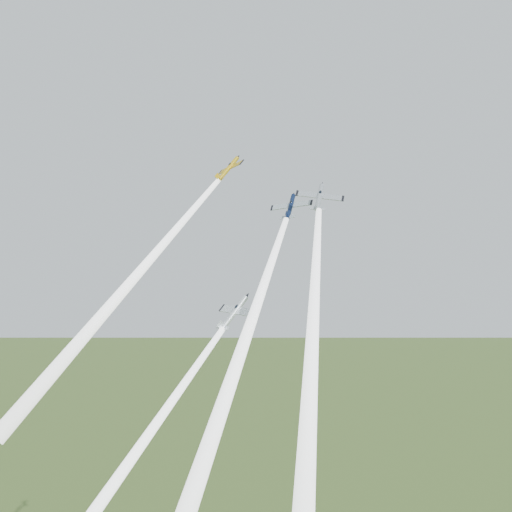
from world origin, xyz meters
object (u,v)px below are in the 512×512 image
(plane_navy, at_px, (291,206))
(plane_silver_right, at_px, (319,197))
(plane_yellow, at_px, (228,169))
(plane_silver_low, at_px, (234,313))

(plane_navy, height_order, plane_silver_right, plane_silver_right)
(plane_yellow, bearing_deg, plane_silver_low, -28.95)
(plane_yellow, height_order, plane_navy, plane_yellow)
(plane_navy, xyz_separation_m, plane_silver_low, (-3.61, -11.54, -17.73))
(plane_navy, relative_size, plane_silver_low, 0.89)
(plane_navy, xyz_separation_m, plane_silver_right, (6.14, -1.13, 1.04))
(plane_navy, relative_size, plane_silver_right, 0.95)
(plane_yellow, distance_m, plane_navy, 18.51)
(plane_yellow, xyz_separation_m, plane_silver_right, (22.04, -5.02, -7.61))
(plane_navy, bearing_deg, plane_silver_right, -20.86)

